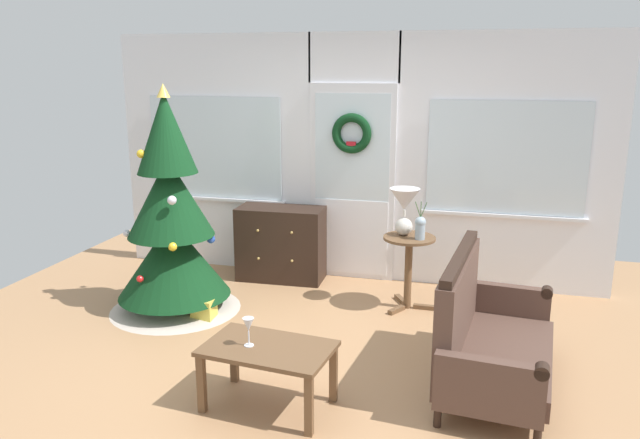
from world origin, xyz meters
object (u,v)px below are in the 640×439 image
(side_table, at_px, (409,258))
(coffee_table, at_px, (268,356))
(table_lamp, at_px, (405,205))
(flower_vase, at_px, (420,227))
(settee_sofa, at_px, (484,334))
(gift_box, at_px, (204,309))
(christmas_tree, at_px, (171,229))
(dresser_cabinet, at_px, (281,244))
(wine_glass, at_px, (248,326))

(side_table, bearing_deg, coffee_table, -108.86)
(table_lamp, distance_m, flower_vase, 0.25)
(table_lamp, relative_size, coffee_table, 0.49)
(settee_sofa, relative_size, gift_box, 7.98)
(side_table, height_order, gift_box, side_table)
(christmas_tree, bearing_deg, dresser_cabinet, 56.93)
(wine_glass, distance_m, gift_box, 1.64)
(settee_sofa, bearing_deg, coffee_table, -153.23)
(gift_box, bearing_deg, side_table, 23.38)
(table_lamp, relative_size, gift_box, 2.30)
(dresser_cabinet, relative_size, wine_glass, 4.69)
(side_table, bearing_deg, table_lamp, 146.31)
(wine_glass, relative_size, gift_box, 1.02)
(christmas_tree, distance_m, table_lamp, 2.14)
(wine_glass, xyz_separation_m, gift_box, (-0.93, 1.26, -0.48))
(flower_vase, xyz_separation_m, wine_glass, (-0.90, -1.95, -0.24))
(gift_box, bearing_deg, flower_vase, 20.60)
(side_table, xyz_separation_m, gift_box, (-1.73, -0.75, -0.40))
(flower_vase, bearing_deg, gift_box, -159.40)
(dresser_cabinet, distance_m, coffee_table, 2.57)
(christmas_tree, xyz_separation_m, dresser_cabinet, (0.69, 1.06, -0.39))
(wine_glass, bearing_deg, dresser_cabinet, 103.63)
(side_table, relative_size, flower_vase, 1.98)
(settee_sofa, xyz_separation_m, wine_glass, (-1.49, -0.71, 0.20))
(settee_sofa, xyz_separation_m, side_table, (-0.69, 1.30, 0.12))
(settee_sofa, xyz_separation_m, flower_vase, (-0.59, 1.24, 0.44))
(gift_box, bearing_deg, christmas_tree, 156.27)
(gift_box, bearing_deg, table_lamp, 25.26)
(coffee_table, distance_m, gift_box, 1.65)
(christmas_tree, bearing_deg, side_table, 15.67)
(christmas_tree, height_order, coffee_table, christmas_tree)
(flower_vase, xyz_separation_m, gift_box, (-1.83, -0.69, -0.72))
(settee_sofa, bearing_deg, christmas_tree, 165.78)
(flower_vase, height_order, gift_box, flower_vase)
(dresser_cabinet, height_order, table_lamp, table_lamp)
(flower_vase, bearing_deg, wine_glass, -114.81)
(gift_box, bearing_deg, wine_glass, -53.59)
(side_table, bearing_deg, christmas_tree, -164.33)
(settee_sofa, relative_size, side_table, 2.20)
(christmas_tree, xyz_separation_m, side_table, (2.10, 0.59, -0.28))
(dresser_cabinet, relative_size, side_table, 1.32)
(coffee_table, bearing_deg, flower_vase, 68.00)
(christmas_tree, distance_m, flower_vase, 2.26)
(dresser_cabinet, relative_size, table_lamp, 2.08)
(side_table, height_order, table_lamp, table_lamp)
(dresser_cabinet, relative_size, gift_box, 4.77)
(christmas_tree, distance_m, coffee_table, 2.03)
(dresser_cabinet, height_order, flower_vase, flower_vase)
(christmas_tree, bearing_deg, wine_glass, -47.67)
(christmas_tree, distance_m, gift_box, 0.79)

